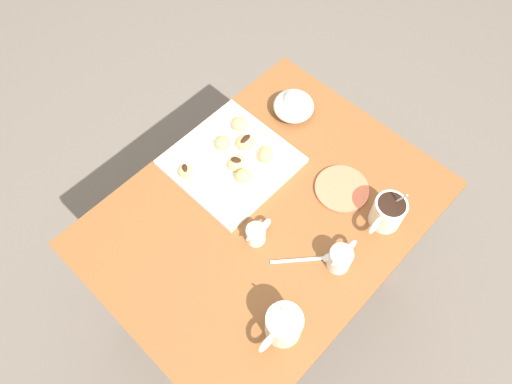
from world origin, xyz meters
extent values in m
plane|color=#665B51|center=(0.00, 0.00, 0.00)|extent=(8.00, 8.00, 0.00)
cube|color=brown|center=(0.00, 0.00, 0.70)|extent=(0.94, 0.71, 0.04)
cube|color=brown|center=(-0.41, -0.29, 0.34)|extent=(0.07, 0.07, 0.68)
cube|color=brown|center=(0.41, -0.29, 0.34)|extent=(0.07, 0.07, 0.68)
cube|color=brown|center=(-0.41, 0.29, 0.34)|extent=(0.07, 0.07, 0.68)
cube|color=white|center=(-0.05, -0.18, 0.73)|extent=(0.32, 0.32, 0.02)
cylinder|color=silver|center=(-0.20, 0.25, 0.77)|extent=(0.09, 0.09, 0.09)
torus|color=silver|center=(-0.15, 0.25, 0.77)|extent=(0.06, 0.01, 0.06)
cylinder|color=black|center=(-0.20, 0.25, 0.81)|extent=(0.07, 0.07, 0.01)
cylinder|color=silver|center=(-0.22, 0.25, 0.80)|extent=(0.01, 0.04, 0.12)
cylinder|color=silver|center=(0.20, 0.25, 0.77)|extent=(0.09, 0.09, 0.10)
torus|color=silver|center=(0.26, 0.25, 0.77)|extent=(0.06, 0.01, 0.06)
cylinder|color=black|center=(0.20, 0.25, 0.81)|extent=(0.08, 0.08, 0.01)
cylinder|color=silver|center=(0.19, 0.25, 0.81)|extent=(0.04, 0.02, 0.13)
cylinder|color=white|center=(-0.02, 0.24, 0.76)|extent=(0.06, 0.06, 0.07)
cone|color=white|center=(0.01, 0.24, 0.78)|extent=(0.02, 0.02, 0.02)
torus|color=white|center=(-0.06, 0.24, 0.76)|extent=(0.05, 0.01, 0.05)
cylinder|color=white|center=(-0.02, 0.24, 0.79)|extent=(0.05, 0.05, 0.01)
ellipsoid|color=white|center=(-0.31, -0.17, 0.76)|extent=(0.12, 0.12, 0.07)
sphere|color=silver|center=(-0.31, -0.17, 0.78)|extent=(0.07, 0.07, 0.07)
ellipsoid|color=green|center=(-0.30, -0.17, 0.80)|extent=(0.03, 0.03, 0.01)
cylinder|color=white|center=(0.08, 0.04, 0.75)|extent=(0.05, 0.05, 0.05)
cone|color=white|center=(0.10, 0.04, 0.77)|extent=(0.02, 0.02, 0.02)
torus|color=white|center=(0.04, 0.04, 0.75)|extent=(0.04, 0.01, 0.04)
cylinder|color=black|center=(0.08, 0.04, 0.77)|extent=(0.04, 0.04, 0.01)
cylinder|color=#E5704C|center=(-0.20, 0.11, 0.73)|extent=(0.15, 0.15, 0.01)
cube|color=silver|center=(0.04, 0.16, 0.72)|extent=(0.12, 0.11, 0.00)
ellipsoid|color=silver|center=(-0.01, 0.21, 0.72)|extent=(0.03, 0.02, 0.01)
ellipsoid|color=#E5B260|center=(-0.06, -0.23, 0.75)|extent=(0.06, 0.06, 0.03)
ellipsoid|color=#E5B260|center=(-0.04, -0.16, 0.75)|extent=(0.06, 0.05, 0.03)
ellipsoid|color=black|center=(-0.04, -0.16, 0.77)|extent=(0.03, 0.04, 0.00)
ellipsoid|color=#E5B260|center=(0.08, -0.24, 0.75)|extent=(0.06, 0.06, 0.04)
ellipsoid|color=black|center=(0.08, -0.24, 0.77)|extent=(0.03, 0.03, 0.00)
ellipsoid|color=#E5B260|center=(-0.12, -0.11, 0.76)|extent=(0.07, 0.07, 0.04)
ellipsoid|color=#E5B260|center=(-0.03, -0.11, 0.76)|extent=(0.06, 0.06, 0.04)
ellipsoid|color=#E5B260|center=(-0.15, -0.25, 0.75)|extent=(0.06, 0.06, 0.03)
ellipsoid|color=#E5B260|center=(-0.11, -0.19, 0.75)|extent=(0.07, 0.07, 0.03)
ellipsoid|color=black|center=(-0.11, -0.19, 0.77)|extent=(0.04, 0.02, 0.00)
camera|label=1|loc=(0.45, 0.39, 1.89)|focal=33.37mm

